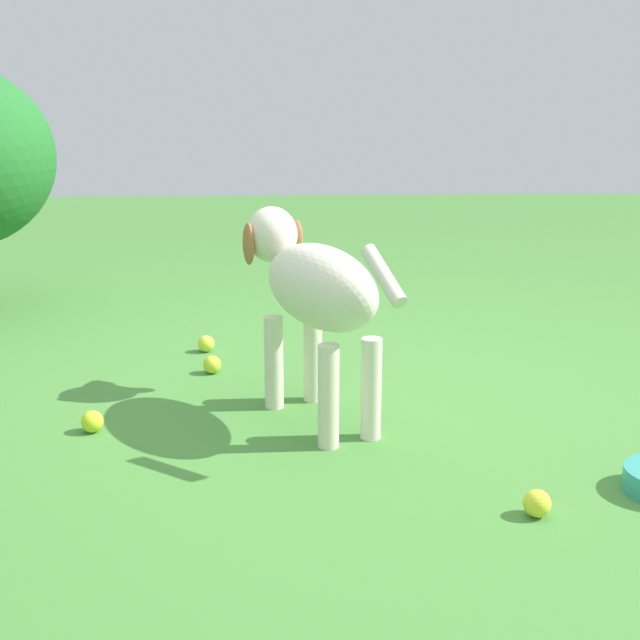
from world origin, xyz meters
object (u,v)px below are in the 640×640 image
object	(u,v)px
tennis_ball_3	(92,422)
tennis_ball_0	(537,503)
tennis_ball_1	(206,344)
dog	(312,287)
tennis_ball_2	(212,365)

from	to	relation	value
tennis_ball_3	tennis_ball_0	bearing A→B (deg)	-117.10
tennis_ball_1	tennis_ball_3	size ratio (longest dim) A/B	1.00
dog	tennis_ball_0	bearing A→B (deg)	-168.77
tennis_ball_0	tennis_ball_3	size ratio (longest dim) A/B	1.00
tennis_ball_0	tennis_ball_1	size ratio (longest dim) A/B	1.00
tennis_ball_1	tennis_ball_2	bearing A→B (deg)	-171.24
dog	tennis_ball_1	size ratio (longest dim) A/B	13.04
tennis_ball_0	tennis_ball_2	xyz separation A→B (m)	(1.14, 0.84, 0.00)
tennis_ball_1	tennis_ball_2	xyz separation A→B (m)	(-0.28, -0.04, 0.00)
tennis_ball_1	tennis_ball_2	size ratio (longest dim) A/B	1.00
dog	tennis_ball_1	bearing A→B (deg)	3.01
tennis_ball_0	tennis_ball_2	world-z (taller)	same
tennis_ball_3	tennis_ball_1	bearing A→B (deg)	-18.30
tennis_ball_2	dog	bearing A→B (deg)	-142.98
tennis_ball_0	tennis_ball_3	bearing A→B (deg)	62.90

